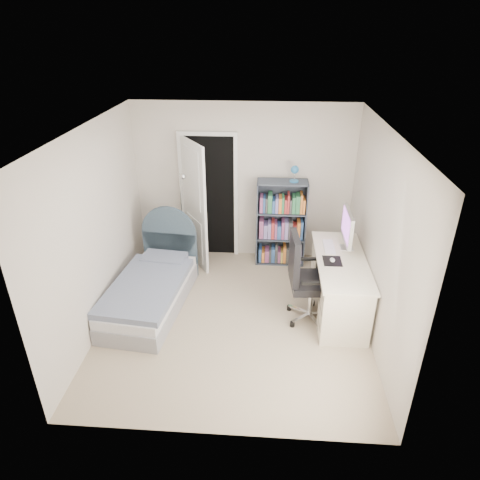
# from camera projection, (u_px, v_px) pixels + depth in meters

# --- Properties ---
(room_shell) EXTENTS (3.50, 3.70, 2.60)m
(room_shell) POSITION_uv_depth(u_px,v_px,m) (234.00, 234.00, 5.12)
(room_shell) COLOR gray
(room_shell) RESTS_ON ground
(door) EXTENTS (0.92, 0.71, 2.06)m
(door) POSITION_uv_depth(u_px,v_px,m) (200.00, 201.00, 6.64)
(door) COLOR black
(door) RESTS_ON ground
(bed) EXTENTS (1.05, 1.91, 1.13)m
(bed) POSITION_uv_depth(u_px,v_px,m) (152.00, 288.00, 5.87)
(bed) COLOR gray
(bed) RESTS_ON ground
(nightstand) EXTENTS (0.38, 0.38, 0.57)m
(nightstand) POSITION_uv_depth(u_px,v_px,m) (180.00, 237.00, 7.01)
(nightstand) COLOR tan
(nightstand) RESTS_ON ground
(floor_lamp) EXTENTS (0.22, 0.22, 1.54)m
(floor_lamp) POSITION_uv_depth(u_px,v_px,m) (184.00, 229.00, 6.69)
(floor_lamp) COLOR silver
(floor_lamp) RESTS_ON ground
(bookcase) EXTENTS (0.77, 0.33, 1.64)m
(bookcase) POSITION_uv_depth(u_px,v_px,m) (281.00, 226.00, 6.75)
(bookcase) COLOR #3B4451
(bookcase) RESTS_ON ground
(desk) EXTENTS (0.64, 1.61, 1.32)m
(desk) POSITION_uv_depth(u_px,v_px,m) (339.00, 282.00, 5.69)
(desk) COLOR beige
(desk) RESTS_ON ground
(office_chair) EXTENTS (0.64, 0.65, 1.22)m
(office_chair) POSITION_uv_depth(u_px,v_px,m) (305.00, 275.00, 5.39)
(office_chair) COLOR silver
(office_chair) RESTS_ON ground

